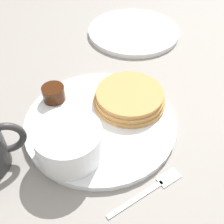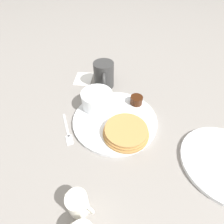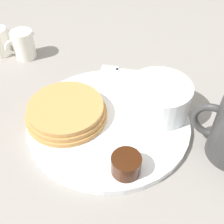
{
  "view_description": "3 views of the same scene",
  "coord_description": "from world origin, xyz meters",
  "px_view_note": "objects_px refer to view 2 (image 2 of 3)",
  "views": [
    {
      "loc": [
        0.03,
        0.36,
        0.4
      ],
      "look_at": [
        -0.02,
        0.02,
        0.05
      ],
      "focal_mm": 45.0,
      "sensor_mm": 36.0,
      "label": 1
    },
    {
      "loc": [
        -0.4,
        -0.03,
        0.45
      ],
      "look_at": [
        0.0,
        0.01,
        0.04
      ],
      "focal_mm": 28.0,
      "sensor_mm": 36.0,
      "label": 2
    },
    {
      "loc": [
        0.21,
        -0.27,
        0.37
      ],
      "look_at": [
        0.0,
        0.01,
        0.03
      ],
      "focal_mm": 45.0,
      "sensor_mm": 36.0,
      "label": 3
    }
  ],
  "objects_px": {
    "plate": "(115,120)",
    "coffee_mug": "(104,75)",
    "fork": "(68,132)",
    "bowl": "(97,99)",
    "creamer_pitcher_near": "(78,204)"
  },
  "relations": [
    {
      "from": "bowl",
      "to": "creamer_pitcher_near",
      "type": "distance_m",
      "value": 0.34
    },
    {
      "from": "plate",
      "to": "coffee_mug",
      "type": "relative_size",
      "value": 2.43
    },
    {
      "from": "fork",
      "to": "plate",
      "type": "bearing_deg",
      "value": -65.94
    },
    {
      "from": "plate",
      "to": "coffee_mug",
      "type": "bearing_deg",
      "value": 17.87
    },
    {
      "from": "plate",
      "to": "bowl",
      "type": "height_order",
      "value": "bowl"
    },
    {
      "from": "bowl",
      "to": "creamer_pitcher_near",
      "type": "relative_size",
      "value": 1.58
    },
    {
      "from": "plate",
      "to": "bowl",
      "type": "bearing_deg",
      "value": 49.98
    },
    {
      "from": "plate",
      "to": "coffee_mug",
      "type": "height_order",
      "value": "coffee_mug"
    },
    {
      "from": "plate",
      "to": "coffee_mug",
      "type": "xyz_separation_m",
      "value": [
        0.2,
        0.06,
        0.05
      ]
    },
    {
      "from": "fork",
      "to": "bowl",
      "type": "bearing_deg",
      "value": -32.19
    },
    {
      "from": "bowl",
      "to": "creamer_pitcher_near",
      "type": "xyz_separation_m",
      "value": [
        -0.34,
        -0.01,
        -0.01
      ]
    },
    {
      "from": "creamer_pitcher_near",
      "to": "fork",
      "type": "xyz_separation_m",
      "value": [
        0.21,
        0.09,
        -0.03
      ]
    },
    {
      "from": "creamer_pitcher_near",
      "to": "fork",
      "type": "relative_size",
      "value": 0.54
    },
    {
      "from": "bowl",
      "to": "fork",
      "type": "bearing_deg",
      "value": 147.81
    },
    {
      "from": "coffee_mug",
      "to": "bowl",
      "type": "bearing_deg",
      "value": 177.5
    }
  ]
}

